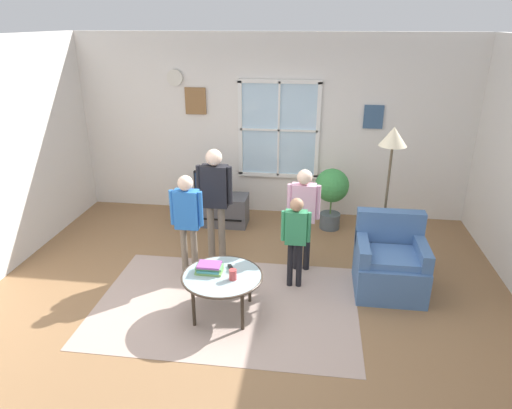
% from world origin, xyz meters
% --- Properties ---
extents(ground_plane, '(6.55, 5.83, 0.02)m').
position_xyz_m(ground_plane, '(0.00, 0.00, -0.01)').
color(ground_plane, olive).
extents(back_wall, '(5.95, 0.17, 2.74)m').
position_xyz_m(back_wall, '(0.00, 2.67, 1.37)').
color(back_wall, silver).
rests_on(back_wall, ground_plane).
extents(area_rug, '(2.82, 1.91, 0.01)m').
position_xyz_m(area_rug, '(-0.19, -0.07, 0.00)').
color(area_rug, tan).
rests_on(area_rug, ground_plane).
extents(tv_stand, '(1.05, 0.44, 0.45)m').
position_xyz_m(tv_stand, '(-0.81, 2.01, 0.23)').
color(tv_stand, '#4C4C51').
rests_on(tv_stand, ground_plane).
extents(television, '(0.54, 0.08, 0.37)m').
position_xyz_m(television, '(-0.81, 2.01, 0.65)').
color(television, '#4C4C4C').
rests_on(television, tv_stand).
extents(armchair, '(0.76, 0.74, 0.87)m').
position_xyz_m(armchair, '(1.58, 0.49, 0.33)').
color(armchair, '#476B9E').
rests_on(armchair, ground_plane).
extents(coffee_table, '(0.85, 0.85, 0.46)m').
position_xyz_m(coffee_table, '(-0.20, -0.23, 0.43)').
color(coffee_table, '#99B2B7').
rests_on(coffee_table, ground_plane).
extents(book_stack, '(0.27, 0.18, 0.10)m').
position_xyz_m(book_stack, '(-0.35, -0.18, 0.50)').
color(book_stack, '#76AD59').
rests_on(book_stack, coffee_table).
extents(cup, '(0.08, 0.08, 0.11)m').
position_xyz_m(cup, '(-0.08, -0.29, 0.51)').
color(cup, '#BF3F3F').
rests_on(cup, coffee_table).
extents(remote_near_books, '(0.10, 0.14, 0.02)m').
position_xyz_m(remote_near_books, '(-0.13, -0.09, 0.47)').
color(remote_near_books, black).
rests_on(remote_near_books, coffee_table).
extents(person_pink_shirt, '(0.39, 0.18, 1.30)m').
position_xyz_m(person_pink_shirt, '(0.58, 0.81, 0.81)').
color(person_pink_shirt, black).
rests_on(person_pink_shirt, ground_plane).
extents(person_green_shirt, '(0.33, 0.15, 1.10)m').
position_xyz_m(person_green_shirt, '(0.51, 0.41, 0.69)').
color(person_green_shirt, black).
rests_on(person_green_shirt, ground_plane).
extents(person_black_shirt, '(0.44, 0.20, 1.47)m').
position_xyz_m(person_black_shirt, '(-0.51, 0.91, 0.92)').
color(person_black_shirt, '#726656').
rests_on(person_black_shirt, ground_plane).
extents(person_blue_shirt, '(0.39, 0.18, 1.29)m').
position_xyz_m(person_blue_shirt, '(-0.74, 0.45, 0.81)').
color(person_blue_shirt, '#726656').
rests_on(person_blue_shirt, ground_plane).
extents(potted_plant_by_window, '(0.49, 0.49, 0.92)m').
position_xyz_m(potted_plant_by_window, '(0.95, 2.08, 0.59)').
color(potted_plant_by_window, '#4C565B').
rests_on(potted_plant_by_window, ground_plane).
extents(floor_lamp, '(0.32, 0.32, 1.76)m').
position_xyz_m(floor_lamp, '(1.56, 1.07, 1.48)').
color(floor_lamp, black).
rests_on(floor_lamp, ground_plane).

